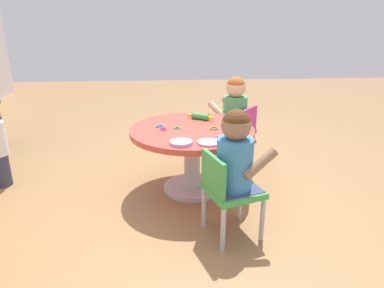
# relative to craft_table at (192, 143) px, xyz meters

# --- Properties ---
(ground_plane) EXTENTS (10.00, 10.00, 0.00)m
(ground_plane) POSITION_rel_craft_table_xyz_m (0.00, 0.00, -0.38)
(ground_plane) COLOR #9E7247
(craft_table) EXTENTS (0.91, 0.91, 0.50)m
(craft_table) POSITION_rel_craft_table_xyz_m (0.00, 0.00, 0.00)
(craft_table) COLOR silver
(craft_table) RESTS_ON ground
(child_chair_left) EXTENTS (0.38, 0.38, 0.54)m
(child_chair_left) POSITION_rel_craft_table_xyz_m (-0.61, -0.17, -0.08)
(child_chair_left) COLOR #B7B7BC
(child_chair_left) RESTS_ON ground
(seated_child_left) EXTENTS (0.36, 0.41, 0.51)m
(seated_child_left) POSITION_rel_craft_table_xyz_m (-0.60, -0.21, 0.15)
(seated_child_left) COLOR #3F4772
(seated_child_left) RESTS_ON ground
(child_chair_right) EXTENTS (0.42, 0.42, 0.54)m
(child_chair_right) POSITION_rel_craft_table_xyz_m (0.46, -0.44, -0.08)
(child_chair_right) COLOR #B7B7BC
(child_chair_right) RESTS_ON ground
(seated_child_right) EXTENTS (0.43, 0.44, 0.51)m
(seated_child_right) POSITION_rel_craft_table_xyz_m (0.49, -0.41, 0.15)
(seated_child_right) COLOR #3F4772
(seated_child_right) RESTS_ON ground
(rolling_pin) EXTENTS (0.14, 0.21, 0.05)m
(rolling_pin) POSITION_rel_craft_table_xyz_m (0.22, -0.08, 0.14)
(rolling_pin) COLOR green
(rolling_pin) RESTS_ON craft_table
(craft_scissors) EXTENTS (0.13, 0.13, 0.01)m
(craft_scissors) POSITION_rel_craft_table_xyz_m (-0.22, -0.19, 0.12)
(craft_scissors) COLOR silver
(craft_scissors) RESTS_ON craft_table
(playdough_blob_0) EXTENTS (0.15, 0.15, 0.01)m
(playdough_blob_0) POSITION_rel_craft_table_xyz_m (-0.33, -0.09, 0.12)
(playdough_blob_0) COLOR pink
(playdough_blob_0) RESTS_ON craft_table
(playdough_blob_1) EXTENTS (0.15, 0.15, 0.02)m
(playdough_blob_1) POSITION_rel_craft_table_xyz_m (-0.33, 0.09, 0.12)
(playdough_blob_1) COLOR #CC99E5
(playdough_blob_1) RESTS_ON craft_table
(cookie_cutter_0) EXTENTS (0.06, 0.06, 0.01)m
(cookie_cutter_0) POSITION_rel_craft_table_xyz_m (0.05, 0.23, 0.12)
(cookie_cutter_0) COLOR #3F99D8
(cookie_cutter_0) RESTS_ON craft_table
(cookie_cutter_1) EXTENTS (0.05, 0.05, 0.01)m
(cookie_cutter_1) POSITION_rel_craft_table_xyz_m (0.00, 0.11, 0.12)
(cookie_cutter_1) COLOR #4CB259
(cookie_cutter_1) RESTS_ON craft_table
(cookie_cutter_2) EXTENTS (0.06, 0.06, 0.01)m
(cookie_cutter_2) POSITION_rel_craft_table_xyz_m (-0.03, -0.16, 0.12)
(cookie_cutter_2) COLOR #4CB259
(cookie_cutter_2) RESTS_ON craft_table
(cookie_cutter_3) EXTENTS (0.05, 0.05, 0.01)m
(cookie_cutter_3) POSITION_rel_craft_table_xyz_m (-0.02, 0.21, 0.12)
(cookie_cutter_3) COLOR #D83FA5
(cookie_cutter_3) RESTS_ON craft_table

